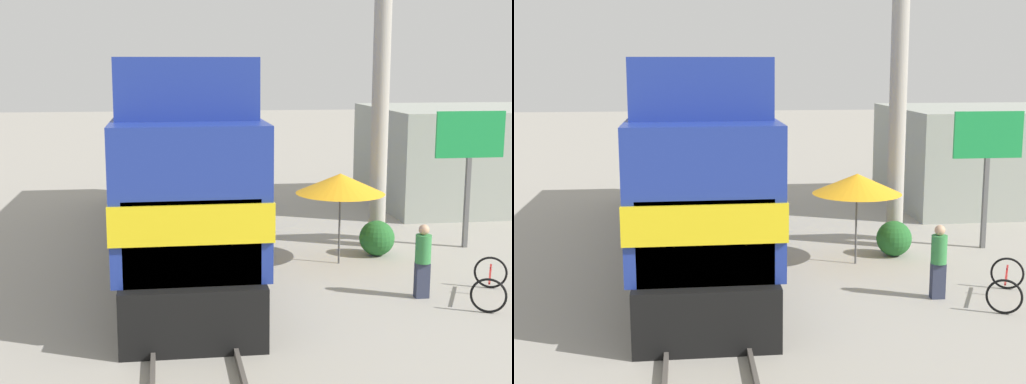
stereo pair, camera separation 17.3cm
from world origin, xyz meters
The scene contains 11 objects.
ground_plane centered at (0.00, 0.00, 0.00)m, with size 120.00×120.00×0.00m, color gray.
rail_near centered at (-0.72, 0.00, 0.07)m, with size 0.08×43.05×0.15m, color #4C4742.
rail_far centered at (0.72, 0.00, 0.07)m, with size 0.08×43.05×0.15m, color #4C4742.
locomotive centered at (0.00, 2.35, 2.18)m, with size 2.88×15.57×5.16m.
utility_pole centered at (5.42, 2.16, 4.19)m, with size 1.80×0.47×8.29m.
vendor_umbrella centered at (3.94, 0.55, 2.07)m, with size 2.25×2.25×2.32m.
billboard_sign centered at (7.81, 1.67, 2.85)m, with size 1.93×0.12×3.77m.
shrub_cluster centered at (5.12, 1.17, 0.47)m, with size 0.94×0.94×0.94m, color #236028.
person_bystander centered at (5.06, -2.33, 0.88)m, with size 0.34×0.34×1.63m.
bicycle centered at (6.46, -2.68, 0.38)m, with size 1.46×1.92×0.74m.
building_block_distant centered at (11.06, 7.74, 1.74)m, with size 7.90×6.20×3.49m, color #999E93.
Camera 1 is at (-0.49, -16.62, 5.05)m, focal length 50.00 mm.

